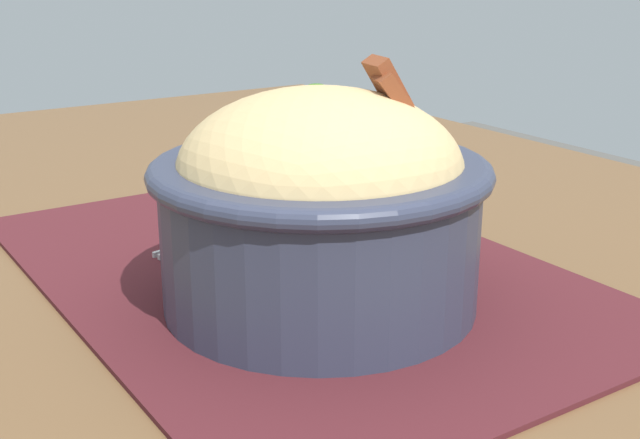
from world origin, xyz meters
The scene contains 4 objects.
table centered at (0.00, 0.00, 0.66)m, with size 1.30×0.82×0.73m.
placemat centered at (0.00, 0.00, 0.73)m, with size 0.42×0.28×0.00m, color #47191E.
bowl centered at (-0.06, 0.01, 0.80)m, with size 0.20×0.20×0.14m.
fork centered at (0.07, 0.01, 0.74)m, with size 0.04×0.13×0.00m.
Camera 1 is at (-0.42, 0.25, 0.93)m, focal length 46.85 mm.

